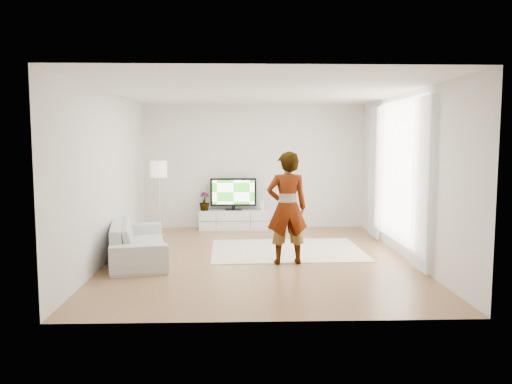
{
  "coord_description": "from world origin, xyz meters",
  "views": [
    {
      "loc": [
        -0.31,
        -8.34,
        2.01
      ],
      "look_at": [
        -0.03,
        0.4,
        1.09
      ],
      "focal_mm": 35.0,
      "sensor_mm": 36.0,
      "label": 1
    }
  ],
  "objects_px": {
    "television": "(233,193)",
    "player": "(287,208)",
    "sofa": "(138,241)",
    "floor_lamp": "(159,172)",
    "media_console": "(234,220)",
    "rug": "(287,250)"
  },
  "relations": [
    {
      "from": "media_console",
      "to": "television",
      "type": "distance_m",
      "value": 0.61
    },
    {
      "from": "player",
      "to": "media_console",
      "type": "bearing_deg",
      "value": -79.77
    },
    {
      "from": "sofa",
      "to": "floor_lamp",
      "type": "bearing_deg",
      "value": -12.32
    },
    {
      "from": "media_console",
      "to": "floor_lamp",
      "type": "relative_size",
      "value": 0.97
    },
    {
      "from": "media_console",
      "to": "rug",
      "type": "xyz_separation_m",
      "value": [
        1.0,
        -2.21,
        -0.21
      ]
    },
    {
      "from": "media_console",
      "to": "rug",
      "type": "relative_size",
      "value": 0.56
    },
    {
      "from": "rug",
      "to": "player",
      "type": "distance_m",
      "value": 1.35
    },
    {
      "from": "television",
      "to": "floor_lamp",
      "type": "xyz_separation_m",
      "value": [
        -1.54,
        -0.72,
        0.51
      ]
    },
    {
      "from": "rug",
      "to": "player",
      "type": "relative_size",
      "value": 1.5
    },
    {
      "from": "television",
      "to": "rug",
      "type": "bearing_deg",
      "value": -65.99
    },
    {
      "from": "floor_lamp",
      "to": "rug",
      "type": "bearing_deg",
      "value": -30.92
    },
    {
      "from": "floor_lamp",
      "to": "television",
      "type": "bearing_deg",
      "value": 24.98
    },
    {
      "from": "player",
      "to": "floor_lamp",
      "type": "bearing_deg",
      "value": -51.27
    },
    {
      "from": "television",
      "to": "player",
      "type": "distance_m",
      "value": 3.35
    },
    {
      "from": "television",
      "to": "player",
      "type": "bearing_deg",
      "value": -74.32
    },
    {
      "from": "player",
      "to": "sofa",
      "type": "height_order",
      "value": "player"
    },
    {
      "from": "sofa",
      "to": "floor_lamp",
      "type": "xyz_separation_m",
      "value": [
        0.01,
        2.13,
        1.01
      ]
    },
    {
      "from": "television",
      "to": "sofa",
      "type": "relative_size",
      "value": 0.47
    },
    {
      "from": "media_console",
      "to": "player",
      "type": "bearing_deg",
      "value": -74.19
    },
    {
      "from": "television",
      "to": "floor_lamp",
      "type": "relative_size",
      "value": 0.66
    },
    {
      "from": "media_console",
      "to": "sofa",
      "type": "distance_m",
      "value": 3.23
    },
    {
      "from": "player",
      "to": "floor_lamp",
      "type": "relative_size",
      "value": 1.15
    }
  ]
}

